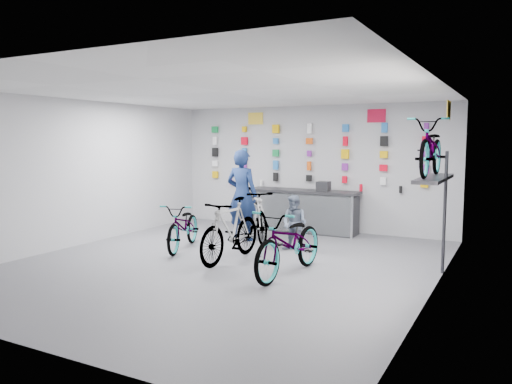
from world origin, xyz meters
The scene contains 21 objects.
floor centered at (0.00, 0.00, 0.00)m, with size 8.00×8.00×0.00m, color #57565C.
ceiling centered at (0.00, 0.00, 3.00)m, with size 8.00×8.00×0.00m, color white.
wall_back centered at (0.00, 4.00, 1.50)m, with size 7.00×7.00×0.00m, color silver.
wall_front centered at (0.00, -4.00, 1.50)m, with size 7.00×7.00×0.00m, color silver.
wall_left centered at (-3.50, 0.00, 1.50)m, with size 8.00×8.00×0.00m, color silver.
wall_right centered at (3.50, 0.00, 1.50)m, with size 8.00×8.00×0.00m, color silver.
counter centered at (0.00, 3.54, 0.49)m, with size 2.70×0.66×1.00m.
merch_wall centered at (0.07, 3.93, 1.81)m, with size 5.58×0.08×1.57m.
wall_bracket centered at (3.33, 1.20, 1.46)m, with size 0.39×1.90×2.00m.
sign_left centered at (-1.50, 3.98, 2.72)m, with size 0.42×0.02×0.30m, color yellow.
sign_right centered at (1.60, 3.98, 2.72)m, with size 0.42×0.02×0.30m, color red.
sign_side centered at (3.48, 1.20, 2.65)m, with size 0.02×0.40×0.30m, color yellow.
bike_left centered at (-1.34, 0.65, 0.47)m, with size 0.62×1.79×0.94m, color gray.
bike_center centered at (-0.01, 0.24, 0.57)m, with size 0.54×1.90×1.14m, color gray.
bike_right centered at (1.33, -0.14, 0.55)m, with size 0.72×2.08×1.09m, color gray.
bike_service centered at (-0.46, 2.01, 0.58)m, with size 0.54×1.92×1.15m, color gray.
bike_wall centered at (3.25, 1.20, 2.05)m, with size 0.63×1.80×0.95m, color gray.
clerk centered at (-0.78, 2.01, 0.99)m, with size 0.72×0.47×1.97m, color #13234C.
customer centered at (0.69, 1.50, 0.55)m, with size 0.54×0.42×1.11m, color #4F5A6F.
spare_wheel centered at (-1.25, 3.17, 0.37)m, with size 0.77×0.39×0.75m.
register centered at (0.52, 3.55, 1.11)m, with size 0.28×0.30×0.22m, color black.
Camera 1 is at (4.55, -7.34, 2.18)m, focal length 35.00 mm.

